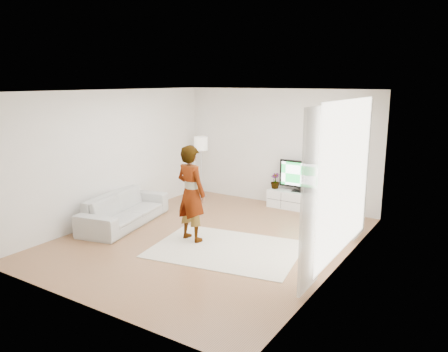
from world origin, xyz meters
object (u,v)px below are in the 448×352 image
Objects in this scene: player at (191,193)px; sofa at (125,209)px; television at (301,175)px; floor_lamp at (201,146)px; media_console at (299,201)px; rug at (226,249)px.

player is 1.86m from sofa.
television is 2.72m from floor_lamp.
media_console is 0.67× the size of sofa.
player is at bearing -107.29° from television.
floor_lamp is (-1.72, 2.75, 0.41)m from player.
television is 3.16m from player.
player is (-0.80, 0.06, 0.92)m from rug.
player is (-0.94, -2.99, 0.71)m from media_console.
television reaches higher than rug.
television is at bearing 90.00° from media_console.
rug is (-0.14, -3.05, -0.21)m from media_console.
sofa is 1.44× the size of floor_lamp.
player reaches higher than floor_lamp.
rug is at bearing -92.55° from media_console.
media_console reaches higher than rug.
player reaches higher than media_console.
media_console is 3.21m from player.
floor_lamp reaches higher than media_console.
floor_lamp is at bearing 131.93° from rug.
floor_lamp is at bearing -48.16° from player.
media_console is 3.06m from rug.
floor_lamp is at bearing -12.76° from sofa.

